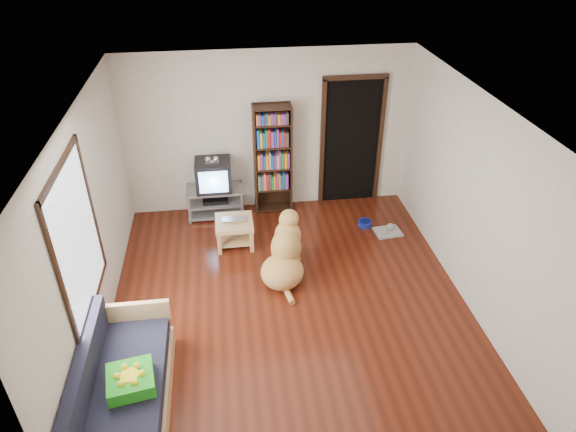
{
  "coord_description": "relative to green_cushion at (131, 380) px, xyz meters",
  "views": [
    {
      "loc": [
        -0.69,
        -5.0,
        4.45
      ],
      "look_at": [
        0.07,
        0.63,
        0.9
      ],
      "focal_mm": 32.0,
      "sensor_mm": 36.0,
      "label": 1
    }
  ],
  "objects": [
    {
      "name": "wall_back",
      "position": [
        1.75,
        3.98,
        0.81
      ],
      "size": [
        4.5,
        0.0,
        4.5
      ],
      "primitive_type": "plane",
      "rotation": [
        1.57,
        0.0,
        0.0
      ],
      "color": "beige",
      "rests_on": "ground"
    },
    {
      "name": "wall_right",
      "position": [
        4.0,
        1.48,
        0.81
      ],
      "size": [
        0.0,
        5.0,
        5.0
      ],
      "primitive_type": "plane",
      "rotation": [
        1.57,
        0.0,
        -1.57
      ],
      "color": "beige",
      "rests_on": "ground"
    },
    {
      "name": "ground",
      "position": [
        1.75,
        1.48,
        -0.49
      ],
      "size": [
        5.0,
        5.0,
        0.0
      ],
      "primitive_type": "plane",
      "color": "#501A0D",
      "rests_on": "ground"
    },
    {
      "name": "wall_left",
      "position": [
        -0.5,
        1.48,
        0.81
      ],
      "size": [
        0.0,
        5.0,
        5.0
      ],
      "primitive_type": "plane",
      "rotation": [
        1.57,
        0.0,
        1.57
      ],
      "color": "beige",
      "rests_on": "ground"
    },
    {
      "name": "green_cushion",
      "position": [
        0.0,
        0.0,
        0.0
      ],
      "size": [
        0.5,
        0.5,
        0.15
      ],
      "primitive_type": "cube",
      "rotation": [
        0.0,
        0.0,
        0.17
      ],
      "color": "green",
      "rests_on": "sofa"
    },
    {
      "name": "dog",
      "position": [
        1.76,
        2.02,
        -0.15
      ],
      "size": [
        0.76,
        1.12,
        0.93
      ],
      "color": "tan",
      "rests_on": "ground"
    },
    {
      "name": "window",
      "position": [
        -0.48,
        0.98,
        1.01
      ],
      "size": [
        0.03,
        1.46,
        1.7
      ],
      "color": "white",
      "rests_on": "wall_left"
    },
    {
      "name": "tv_stand",
      "position": [
        0.85,
        3.73,
        -0.22
      ],
      "size": [
        0.9,
        0.45,
        0.5
      ],
      "color": "#99999E",
      "rests_on": "ground"
    },
    {
      "name": "doorway",
      "position": [
        3.1,
        3.96,
        0.63
      ],
      "size": [
        1.03,
        0.05,
        2.19
      ],
      "color": "black",
      "rests_on": "wall_back"
    },
    {
      "name": "dog_bowl",
      "position": [
        3.18,
        3.1,
        -0.45
      ],
      "size": [
        0.22,
        0.22,
        0.08
      ],
      "primitive_type": "cylinder",
      "color": "navy",
      "rests_on": "ground"
    },
    {
      "name": "grey_rag",
      "position": [
        3.48,
        2.85,
        -0.48
      ],
      "size": [
        0.43,
        0.36,
        0.03
      ],
      "primitive_type": "cube",
      "rotation": [
        0.0,
        0.0,
        0.1
      ],
      "color": "#ACACAC",
      "rests_on": "ground"
    },
    {
      "name": "laptop",
      "position": [
        1.12,
        2.84,
        -0.08
      ],
      "size": [
        0.37,
        0.25,
        0.03
      ],
      "primitive_type": "imported",
      "rotation": [
        0.0,
        0.0,
        -0.07
      ],
      "color": "silver",
      "rests_on": "coffee_table"
    },
    {
      "name": "crt_tv",
      "position": [
        0.85,
        3.75,
        0.25
      ],
      "size": [
        0.55,
        0.52,
        0.58
      ],
      "color": "black",
      "rests_on": "tv_stand"
    },
    {
      "name": "coffee_table",
      "position": [
        1.12,
        2.87,
        -0.21
      ],
      "size": [
        0.55,
        0.55,
        0.4
      ],
      "color": "tan",
      "rests_on": "ground"
    },
    {
      "name": "bookshelf",
      "position": [
        1.8,
        3.83,
        0.51
      ],
      "size": [
        0.6,
        0.3,
        1.8
      ],
      "color": "black",
      "rests_on": "ground"
    },
    {
      "name": "wall_front",
      "position": [
        1.75,
        -1.02,
        0.81
      ],
      "size": [
        4.5,
        0.0,
        4.5
      ],
      "primitive_type": "plane",
      "rotation": [
        -1.57,
        0.0,
        0.0
      ],
      "color": "beige",
      "rests_on": "ground"
    },
    {
      "name": "ceiling",
      "position": [
        1.75,
        1.48,
        2.11
      ],
      "size": [
        5.0,
        5.0,
        0.0
      ],
      "primitive_type": "plane",
      "rotation": [
        3.14,
        0.0,
        0.0
      ],
      "color": "white",
      "rests_on": "ground"
    },
    {
      "name": "sofa",
      "position": [
        -0.12,
        0.1,
        -0.23
      ],
      "size": [
        0.8,
        1.8,
        0.8
      ],
      "color": "tan",
      "rests_on": "ground"
    }
  ]
}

